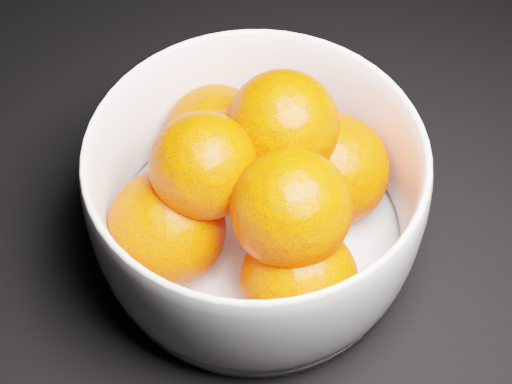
# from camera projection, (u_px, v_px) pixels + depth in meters

# --- Properties ---
(bowl) EXTENTS (0.23, 0.23, 0.11)m
(bowl) POSITION_uv_depth(u_px,v_px,m) (256.00, 197.00, 0.49)
(bowl) COLOR white
(bowl) RESTS_ON ground
(orange_pile) EXTENTS (0.18, 0.18, 0.12)m
(orange_pile) POSITION_uv_depth(u_px,v_px,m) (258.00, 188.00, 0.48)
(orange_pile) COLOR #EE3A00
(orange_pile) RESTS_ON bowl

